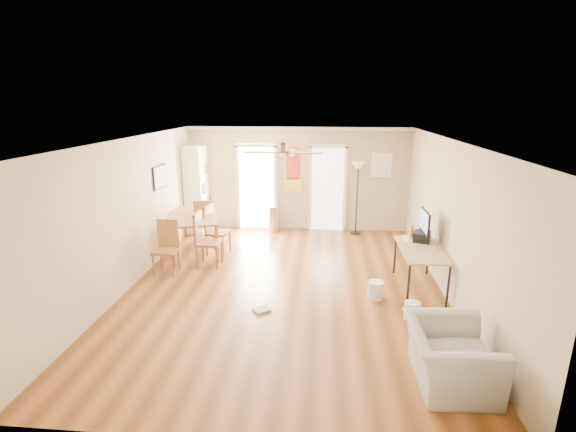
# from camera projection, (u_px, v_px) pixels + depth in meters

# --- Properties ---
(floor) EXTENTS (7.00, 7.00, 0.00)m
(floor) POSITION_uv_depth(u_px,v_px,m) (285.00, 287.00, 7.35)
(floor) COLOR brown
(floor) RESTS_ON ground
(ceiling) EXTENTS (5.50, 7.00, 0.00)m
(ceiling) POSITION_uv_depth(u_px,v_px,m) (285.00, 140.00, 6.64)
(ceiling) COLOR silver
(ceiling) RESTS_ON floor
(wall_back) EXTENTS (5.50, 0.04, 2.60)m
(wall_back) POSITION_uv_depth(u_px,v_px,m) (298.00, 179.00, 10.35)
(wall_back) COLOR beige
(wall_back) RESTS_ON floor
(wall_front) EXTENTS (5.50, 0.04, 2.60)m
(wall_front) POSITION_uv_depth(u_px,v_px,m) (248.00, 324.00, 3.64)
(wall_front) COLOR beige
(wall_front) RESTS_ON floor
(wall_left) EXTENTS (0.04, 7.00, 2.60)m
(wall_left) POSITION_uv_depth(u_px,v_px,m) (130.00, 213.00, 7.22)
(wall_left) COLOR beige
(wall_left) RESTS_ON floor
(wall_right) EXTENTS (0.04, 7.00, 2.60)m
(wall_right) POSITION_uv_depth(u_px,v_px,m) (451.00, 221.00, 6.76)
(wall_right) COLOR beige
(wall_right) RESTS_ON floor
(crown_molding) EXTENTS (5.50, 7.00, 0.08)m
(crown_molding) POSITION_uv_depth(u_px,v_px,m) (285.00, 142.00, 6.65)
(crown_molding) COLOR white
(crown_molding) RESTS_ON wall_back
(kitchen_doorway) EXTENTS (0.90, 0.10, 2.10)m
(kitchen_doorway) POSITION_uv_depth(u_px,v_px,m) (257.00, 188.00, 10.49)
(kitchen_doorway) COLOR white
(kitchen_doorway) RESTS_ON wall_back
(bathroom_doorway) EXTENTS (0.80, 0.10, 2.10)m
(bathroom_doorway) POSITION_uv_depth(u_px,v_px,m) (327.00, 190.00, 10.34)
(bathroom_doorway) COLOR white
(bathroom_doorway) RESTS_ON wall_back
(wall_decal) EXTENTS (0.46, 0.03, 1.10)m
(wall_decal) POSITION_uv_depth(u_px,v_px,m) (293.00, 170.00, 10.27)
(wall_decal) COLOR red
(wall_decal) RESTS_ON wall_back
(ac_grille) EXTENTS (0.50, 0.04, 0.60)m
(ac_grille) POSITION_uv_depth(u_px,v_px,m) (381.00, 165.00, 10.04)
(ac_grille) COLOR white
(ac_grille) RESTS_ON wall_back
(framed_poster) EXTENTS (0.04, 0.66, 0.48)m
(framed_poster) POSITION_uv_depth(u_px,v_px,m) (160.00, 177.00, 8.45)
(framed_poster) COLOR black
(framed_poster) RESTS_ON wall_left
(ceiling_fan) EXTENTS (1.24, 1.24, 0.20)m
(ceiling_fan) POSITION_uv_depth(u_px,v_px,m) (283.00, 153.00, 6.40)
(ceiling_fan) COLOR #593819
(ceiling_fan) RESTS_ON ceiling
(bookshelf) EXTENTS (0.74, 1.06, 2.16)m
(bookshelf) POSITION_uv_depth(u_px,v_px,m) (198.00, 188.00, 10.36)
(bookshelf) COLOR white
(bookshelf) RESTS_ON floor
(dining_table) EXTENTS (1.46, 1.88, 0.83)m
(dining_table) POSITION_uv_depth(u_px,v_px,m) (194.00, 233.00, 8.98)
(dining_table) COLOR #A06C33
(dining_table) RESTS_ON floor
(dining_chair_right_a) EXTENTS (0.50, 0.50, 1.06)m
(dining_chair_right_a) POSITION_uv_depth(u_px,v_px,m) (218.00, 230.00, 8.83)
(dining_chair_right_a) COLOR olive
(dining_chair_right_a) RESTS_ON floor
(dining_chair_right_b) EXTENTS (0.46, 0.46, 1.11)m
(dining_chair_right_b) POSITION_uv_depth(u_px,v_px,m) (209.00, 240.00, 8.14)
(dining_chair_right_b) COLOR #975F30
(dining_chair_right_b) RESTS_ON floor
(dining_chair_near) EXTENTS (0.43, 0.43, 1.02)m
(dining_chair_near) POSITION_uv_depth(u_px,v_px,m) (165.00, 248.00, 7.81)
(dining_chair_near) COLOR #A66835
(dining_chair_near) RESTS_ON floor
(dining_chair_far) EXTENTS (0.50, 0.50, 1.06)m
(dining_chair_far) POSITION_uv_depth(u_px,v_px,m) (205.00, 221.00, 9.45)
(dining_chair_far) COLOR #905F2E
(dining_chair_far) RESTS_ON floor
(trash_can) EXTENTS (0.32, 0.32, 0.66)m
(trash_can) POSITION_uv_depth(u_px,v_px,m) (274.00, 218.00, 10.42)
(trash_can) COLOR #ACACAE
(trash_can) RESTS_ON floor
(torchiere_lamp) EXTENTS (0.42, 0.42, 1.79)m
(torchiere_lamp) POSITION_uv_depth(u_px,v_px,m) (357.00, 199.00, 10.05)
(torchiere_lamp) COLOR black
(torchiere_lamp) RESTS_ON floor
(computer_desk) EXTENTS (0.70, 1.40, 0.75)m
(computer_desk) POSITION_uv_depth(u_px,v_px,m) (419.00, 269.00, 7.18)
(computer_desk) COLOR tan
(computer_desk) RESTS_ON floor
(imac) EXTENTS (0.27, 0.62, 0.58)m
(imac) POSITION_uv_depth(u_px,v_px,m) (424.00, 226.00, 7.36)
(imac) COLOR black
(imac) RESTS_ON computer_desk
(keyboard) EXTENTS (0.16, 0.41, 0.02)m
(keyboard) POSITION_uv_depth(u_px,v_px,m) (407.00, 239.00, 7.57)
(keyboard) COLOR silver
(keyboard) RESTS_ON computer_desk
(printer) EXTENTS (0.37, 0.40, 0.17)m
(printer) POSITION_uv_depth(u_px,v_px,m) (422.00, 237.00, 7.44)
(printer) COLOR black
(printer) RESTS_ON computer_desk
(orange_bottle) EXTENTS (0.08, 0.08, 0.23)m
(orange_bottle) POSITION_uv_depth(u_px,v_px,m) (412.00, 232.00, 7.63)
(orange_bottle) COLOR #CB6612
(orange_bottle) RESTS_ON computer_desk
(wastebasket_a) EXTENTS (0.30, 0.30, 0.30)m
(wastebasket_a) POSITION_uv_depth(u_px,v_px,m) (376.00, 290.00, 6.88)
(wastebasket_a) COLOR silver
(wastebasket_a) RESTS_ON floor
(wastebasket_b) EXTENTS (0.27, 0.27, 0.27)m
(wastebasket_b) POSITION_uv_depth(u_px,v_px,m) (412.00, 311.00, 6.23)
(wastebasket_b) COLOR silver
(wastebasket_b) RESTS_ON floor
(floor_cloth) EXTENTS (0.32, 0.31, 0.04)m
(floor_cloth) POSITION_uv_depth(u_px,v_px,m) (262.00, 310.00, 6.50)
(floor_cloth) COLOR #A5A59F
(floor_cloth) RESTS_ON floor
(armchair) EXTENTS (0.96, 1.09, 0.70)m
(armchair) POSITION_uv_depth(u_px,v_px,m) (450.00, 357.00, 4.76)
(armchair) COLOR #A8A8A3
(armchair) RESTS_ON floor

